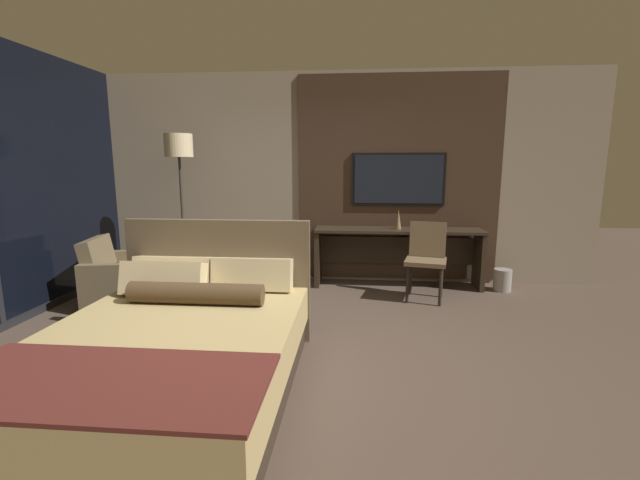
% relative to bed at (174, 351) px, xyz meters
% --- Properties ---
extents(ground_plane, '(16.00, 16.00, 0.00)m').
position_rel_bed_xyz_m(ground_plane, '(0.82, 0.55, -0.31)').
color(ground_plane, '#4C3D33').
extents(wall_back_tv_panel, '(7.20, 0.09, 2.80)m').
position_rel_bed_xyz_m(wall_back_tv_panel, '(0.97, 3.15, 1.09)').
color(wall_back_tv_panel, gray).
rests_on(wall_back_tv_panel, ground_plane).
extents(bed, '(1.68, 2.22, 1.11)m').
position_rel_bed_xyz_m(bed, '(0.00, 0.00, 0.00)').
color(bed, '#33281E').
rests_on(bed, ground_plane).
extents(desk, '(2.16, 0.47, 0.77)m').
position_rel_bed_xyz_m(desk, '(1.80, 2.89, 0.22)').
color(desk, '#2D2319').
rests_on(desk, ground_plane).
extents(tv, '(1.22, 0.04, 0.69)m').
position_rel_bed_xyz_m(tv, '(1.80, 3.07, 1.09)').
color(tv, black).
extents(desk_chair, '(0.55, 0.54, 0.92)m').
position_rel_bed_xyz_m(desk_chair, '(2.09, 2.37, 0.24)').
color(desk_chair, brown).
rests_on(desk_chair, ground_plane).
extents(armchair_by_window, '(0.94, 0.97, 0.78)m').
position_rel_bed_xyz_m(armchair_by_window, '(-1.38, 1.85, -0.05)').
color(armchair_by_window, brown).
rests_on(armchair_by_window, ground_plane).
extents(floor_lamp, '(0.34, 0.34, 1.96)m').
position_rel_bed_xyz_m(floor_lamp, '(-0.93, 2.48, 1.35)').
color(floor_lamp, '#282623').
rests_on(floor_lamp, ground_plane).
extents(vase_tall, '(0.08, 0.08, 0.25)m').
position_rel_bed_xyz_m(vase_tall, '(1.79, 2.87, 0.58)').
color(vase_tall, '#846647').
rests_on(vase_tall, desk).
extents(waste_bin, '(0.22, 0.22, 0.28)m').
position_rel_bed_xyz_m(waste_bin, '(3.12, 2.75, -0.17)').
color(waste_bin, gray).
rests_on(waste_bin, ground_plane).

